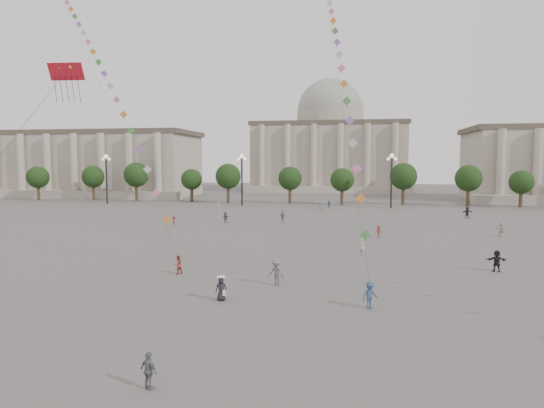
# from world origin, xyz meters

# --- Properties ---
(ground) EXTENTS (360.00, 360.00, 0.00)m
(ground) POSITION_xyz_m (0.00, 0.00, 0.00)
(ground) COLOR #5A5754
(ground) RESTS_ON ground
(hall_west) EXTENTS (84.00, 26.22, 17.20)m
(hall_west) POSITION_xyz_m (-75.00, 93.89, 8.43)
(hall_west) COLOR #A89B8D
(hall_west) RESTS_ON ground
(hall_central) EXTENTS (48.30, 34.30, 35.50)m
(hall_central) POSITION_xyz_m (0.00, 129.22, 14.23)
(hall_central) COLOR #A89B8D
(hall_central) RESTS_ON ground
(tree_row) EXTENTS (137.12, 5.12, 8.00)m
(tree_row) POSITION_xyz_m (0.00, 78.00, 5.39)
(tree_row) COLOR #37281B
(tree_row) RESTS_ON ground
(lamp_post_far_west) EXTENTS (2.00, 0.90, 10.65)m
(lamp_post_far_west) POSITION_xyz_m (-45.00, 70.00, 7.35)
(lamp_post_far_west) COLOR #262628
(lamp_post_far_west) RESTS_ON ground
(lamp_post_mid_west) EXTENTS (2.00, 0.90, 10.65)m
(lamp_post_mid_west) POSITION_xyz_m (-15.00, 70.00, 7.35)
(lamp_post_mid_west) COLOR #262628
(lamp_post_mid_west) RESTS_ON ground
(lamp_post_mid_east) EXTENTS (2.00, 0.90, 10.65)m
(lamp_post_mid_east) POSITION_xyz_m (15.00, 70.00, 7.35)
(lamp_post_mid_east) COLOR #262628
(lamp_post_mid_east) RESTS_ON ground
(person_crowd_0) EXTENTS (0.96, 0.58, 1.53)m
(person_crowd_0) POSITION_xyz_m (3.04, 67.00, 0.76)
(person_crowd_0) COLOR #364D7B
(person_crowd_0) RESTS_ON ground
(person_crowd_3) EXTENTS (1.67, 0.61, 1.77)m
(person_crowd_3) POSITION_xyz_m (19.29, 14.20, 0.89)
(person_crowd_3) COLOR black
(person_crowd_3) RESTS_ON ground
(person_crowd_4) EXTENTS (1.42, 1.51, 1.69)m
(person_crowd_4) POSITION_xyz_m (1.66, 62.91, 0.85)
(person_crowd_4) COLOR beige
(person_crowd_4) RESTS_ON ground
(person_crowd_6) EXTENTS (1.44, 1.19, 1.93)m
(person_crowd_6) POSITION_xyz_m (2.21, 6.82, 0.97)
(person_crowd_6) COLOR slate
(person_crowd_6) RESTS_ON ground
(person_crowd_7) EXTENTS (1.54, 1.45, 1.73)m
(person_crowd_7) POSITION_xyz_m (25.34, 34.40, 0.87)
(person_crowd_7) COLOR silver
(person_crowd_7) RESTS_ON ground
(person_crowd_8) EXTENTS (1.08, 0.79, 1.49)m
(person_crowd_8) POSITION_xyz_m (10.69, 30.75, 0.75)
(person_crowd_8) COLOR maroon
(person_crowd_8) RESTS_ON ground
(person_crowd_9) EXTENTS (1.82, 1.04, 1.87)m
(person_crowd_9) POSITION_xyz_m (25.66, 53.64, 0.93)
(person_crowd_9) COLOR black
(person_crowd_9) RESTS_ON ground
(person_crowd_10) EXTENTS (0.55, 0.64, 1.48)m
(person_crowd_10) POSITION_xyz_m (-16.91, 58.94, 0.74)
(person_crowd_10) COLOR silver
(person_crowd_10) RESTS_ON ground
(person_crowd_12) EXTENTS (1.50, 1.29, 1.63)m
(person_crowd_12) POSITION_xyz_m (-11.02, 42.05, 0.82)
(person_crowd_12) COLOR slate
(person_crowd_12) RESTS_ON ground
(person_crowd_13) EXTENTS (0.74, 0.65, 1.72)m
(person_crowd_13) POSITION_xyz_m (8.57, 19.37, 0.86)
(person_crowd_13) COLOR silver
(person_crowd_13) RESTS_ON ground
(person_crowd_16) EXTENTS (1.06, 0.63, 1.69)m
(person_crowd_16) POSITION_xyz_m (-2.67, 43.39, 0.84)
(person_crowd_16) COLOR slate
(person_crowd_16) RESTS_ON ground
(person_crowd_17) EXTENTS (0.92, 1.11, 1.50)m
(person_crowd_17) POSITION_xyz_m (-16.83, 36.30, 0.75)
(person_crowd_17) COLOR maroon
(person_crowd_17) RESTS_ON ground
(tourist_3) EXTENTS (0.97, 0.73, 1.53)m
(tourist_3) POSITION_xyz_m (-0.17, -10.00, 0.76)
(tourist_3) COLOR slate
(tourist_3) RESTS_ON ground
(kite_flyer_0) EXTENTS (0.89, 0.92, 1.49)m
(kite_flyer_0) POSITION_xyz_m (-6.14, 9.15, 0.75)
(kite_flyer_0) COLOR #A03B2B
(kite_flyer_0) RESTS_ON ground
(kite_flyer_1) EXTENTS (1.26, 1.15, 1.70)m
(kite_flyer_1) POSITION_xyz_m (8.74, 2.21, 0.85)
(kite_flyer_1) COLOR navy
(kite_flyer_1) RESTS_ON ground
(hat_person) EXTENTS (0.85, 0.67, 1.69)m
(hat_person) POSITION_xyz_m (-0.68, 2.39, 0.82)
(hat_person) COLOR black
(hat_person) RESTS_ON ground
(dragon_kite) EXTENTS (6.96, 0.69, 17.44)m
(dragon_kite) POSITION_xyz_m (-10.22, 0.87, 13.75)
(dragon_kite) COLOR red
(dragon_kite) RESTS_ON ground
(kite_train_west) EXTENTS (32.65, 33.88, 60.96)m
(kite_train_west) POSITION_xyz_m (-23.54, 27.50, 22.05)
(kite_train_west) COLOR #3F3F3F
(kite_train_west) RESTS_ON ground
(kite_train_mid) EXTENTS (8.60, 55.43, 74.19)m
(kite_train_mid) POSITION_xyz_m (4.54, 31.76, 27.25)
(kite_train_mid) COLOR #3F3F3F
(kite_train_mid) RESTS_ON ground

